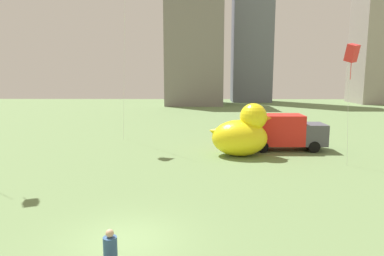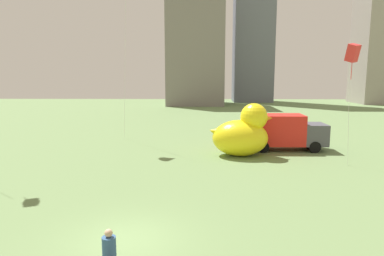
{
  "view_description": "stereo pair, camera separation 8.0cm",
  "coord_description": "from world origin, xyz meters",
  "px_view_note": "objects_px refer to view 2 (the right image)",
  "views": [
    {
      "loc": [
        2.65,
        -12.23,
        6.18
      ],
      "look_at": [
        2.39,
        5.07,
        3.44
      ],
      "focal_mm": 32.96,
      "sensor_mm": 36.0,
      "label": 1
    },
    {
      "loc": [
        2.73,
        -12.23,
        6.18
      ],
      "look_at": [
        2.39,
        5.07,
        3.44
      ],
      "focal_mm": 32.96,
      "sensor_mm": 36.0,
      "label": 2
    }
  ],
  "objects_px": {
    "person_adult": "(109,253)",
    "kite_red": "(353,53)",
    "box_truck": "(283,132)",
    "giant_inflatable_duck": "(242,134)"
  },
  "relations": [
    {
      "from": "person_adult",
      "to": "kite_red",
      "type": "distance_m",
      "value": 19.75
    },
    {
      "from": "box_truck",
      "to": "kite_red",
      "type": "xyz_separation_m",
      "value": [
        3.2,
        -4.52,
        5.93
      ]
    },
    {
      "from": "box_truck",
      "to": "kite_red",
      "type": "relative_size",
      "value": 0.79
    },
    {
      "from": "person_adult",
      "to": "box_truck",
      "type": "xyz_separation_m",
      "value": [
        9.34,
        18.34,
        0.53
      ]
    },
    {
      "from": "giant_inflatable_duck",
      "to": "kite_red",
      "type": "xyz_separation_m",
      "value": [
        6.68,
        -2.45,
        5.7
      ]
    },
    {
      "from": "person_adult",
      "to": "giant_inflatable_duck",
      "type": "xyz_separation_m",
      "value": [
        5.86,
        16.26,
        0.75
      ]
    },
    {
      "from": "box_truck",
      "to": "person_adult",
      "type": "bearing_deg",
      "value": -116.99
    },
    {
      "from": "giant_inflatable_duck",
      "to": "kite_red",
      "type": "distance_m",
      "value": 9.12
    },
    {
      "from": "box_truck",
      "to": "kite_red",
      "type": "distance_m",
      "value": 8.12
    },
    {
      "from": "kite_red",
      "to": "giant_inflatable_duck",
      "type": "bearing_deg",
      "value": 159.91
    }
  ]
}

